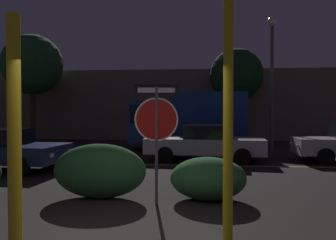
{
  "coord_description": "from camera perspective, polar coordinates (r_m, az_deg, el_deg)",
  "views": [
    {
      "loc": [
        0.97,
        -4.38,
        1.84
      ],
      "look_at": [
        0.21,
        4.18,
        1.65
      ],
      "focal_mm": 35.0,
      "sensor_mm": 36.0,
      "label": 1
    }
  ],
  "objects": [
    {
      "name": "tree_0",
      "position": [
        21.41,
        11.82,
        7.64
      ],
      "size": [
        3.35,
        3.35,
        5.92
      ],
      "color": "#422D1E",
      "rests_on": "ground_plane"
    },
    {
      "name": "road_center_stripe",
      "position": [
        11.59,
        0.22,
        -7.84
      ],
      "size": [
        36.19,
        0.12,
        0.01
      ],
      "primitive_type": "cube",
      "color": "gold",
      "rests_on": "ground_plane"
    },
    {
      "name": "yellow_pole_left",
      "position": [
        4.55,
        -25.19,
        -2.62
      ],
      "size": [
        0.17,
        0.17,
        3.08
      ],
      "primitive_type": "cylinder",
      "color": "yellow",
      "rests_on": "ground_plane"
    },
    {
      "name": "delivery_truck",
      "position": [
        16.34,
        3.1,
        0.23
      ],
      "size": [
        5.77,
        2.6,
        2.84
      ],
      "rotation": [
        0.0,
        0.0,
        1.64
      ],
      "color": "navy",
      "rests_on": "ground_plane"
    },
    {
      "name": "hedge_bush_1",
      "position": [
        7.27,
        -11.83,
        -8.67
      ],
      "size": [
        2.02,
        0.91,
        1.17
      ],
      "primitive_type": "ellipsoid",
      "color": "#285B2D",
      "rests_on": "ground_plane"
    },
    {
      "name": "stop_sign",
      "position": [
        6.58,
        -2.03,
        0.05
      ],
      "size": [
        0.9,
        0.14,
        2.4
      ],
      "rotation": [
        0.0,
        0.0,
        0.13
      ],
      "color": "#4C4C51",
      "rests_on": "ground_plane"
    },
    {
      "name": "tree_1",
      "position": [
        22.42,
        -22.53,
        8.84
      ],
      "size": [
        3.75,
        3.75,
        6.73
      ],
      "color": "#422D1E",
      "rests_on": "ground_plane"
    },
    {
      "name": "street_lamp",
      "position": [
        16.35,
        17.64,
        9.34
      ],
      "size": [
        0.45,
        0.45,
        6.34
      ],
      "color": "#4C4C51",
      "rests_on": "ground_plane"
    },
    {
      "name": "building_backdrop",
      "position": [
        23.68,
        -4.05,
        2.55
      ],
      "size": [
        30.76,
        3.28,
        4.73
      ],
      "primitive_type": "cube",
      "color": "#6B5B4C",
      "rests_on": "ground_plane"
    },
    {
      "name": "hedge_bush_2",
      "position": [
        7.05,
        7.02,
        -10.07
      ],
      "size": [
        1.6,
        1.1,
        0.9
      ],
      "primitive_type": "ellipsoid",
      "color": "#2D6633",
      "rests_on": "ground_plane"
    },
    {
      "name": "yellow_pole_right",
      "position": [
        4.6,
        10.43,
        -0.19
      ],
      "size": [
        0.14,
        0.14,
        3.44
      ],
      "primitive_type": "cylinder",
      "color": "yellow",
      "rests_on": "ground_plane"
    },
    {
      "name": "passing_car_2",
      "position": [
        12.67,
        6.6,
        -3.92
      ],
      "size": [
        4.67,
        2.33,
        1.38
      ],
      "rotation": [
        0.0,
        0.0,
        1.47
      ],
      "color": "silver",
      "rests_on": "ground_plane"
    }
  ]
}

